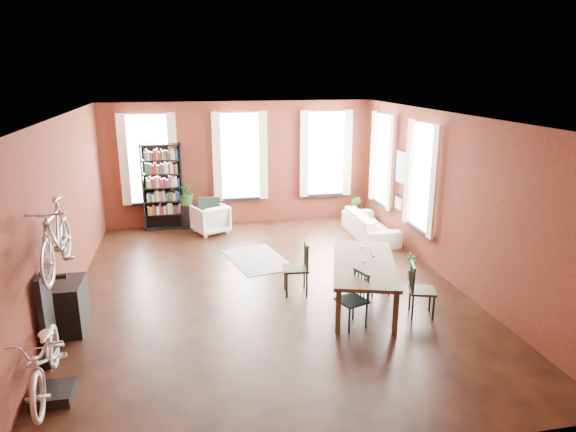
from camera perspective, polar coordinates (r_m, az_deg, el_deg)
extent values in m
plane|color=black|center=(9.72, -2.18, -8.11)|extent=(9.00, 9.00, 0.00)
cube|color=white|center=(8.91, -2.40, 11.03)|extent=(7.00, 9.00, 0.04)
cube|color=#4B1B12|center=(13.55, -5.35, 5.83)|extent=(7.00, 0.04, 3.20)
cube|color=#4B1B12|center=(5.07, 6.05, -11.87)|extent=(7.00, 0.04, 3.20)
cube|color=#4B1B12|center=(9.32, -24.04, -0.14)|extent=(0.04, 9.00, 3.20)
cube|color=#4B1B12|center=(10.32, 17.29, 1.98)|extent=(0.04, 9.00, 3.20)
cube|color=white|center=(13.45, -15.20, 6.13)|extent=(1.00, 0.04, 2.20)
cube|color=beige|center=(13.38, -15.22, 6.08)|extent=(1.40, 0.06, 2.30)
cube|color=white|center=(13.49, -5.36, 6.64)|extent=(1.00, 0.04, 2.20)
cube|color=beige|center=(13.42, -5.32, 6.60)|extent=(1.40, 0.06, 2.30)
cube|color=white|center=(13.92, 4.17, 6.96)|extent=(1.00, 0.04, 2.20)
cube|color=beige|center=(13.85, 4.25, 6.91)|extent=(1.40, 0.06, 2.30)
cube|color=white|center=(11.13, 14.81, 4.20)|extent=(0.04, 1.00, 2.20)
cube|color=beige|center=(11.10, 14.49, 4.20)|extent=(0.06, 1.40, 2.30)
cube|color=white|center=(13.10, 10.63, 6.17)|extent=(0.04, 1.00, 2.20)
cube|color=beige|center=(13.08, 10.34, 6.16)|extent=(0.06, 1.40, 2.30)
cube|color=black|center=(12.10, 12.51, 5.27)|extent=(0.04, 0.55, 0.75)
cube|color=black|center=(12.28, 12.27, 1.37)|extent=(0.04, 0.45, 0.35)
cube|color=#443929|center=(9.07, 8.37, -7.42)|extent=(1.65, 2.49, 0.78)
cube|color=#1A3839|center=(8.28, 7.11, -9.27)|extent=(0.53, 0.53, 0.90)
cube|color=black|center=(9.37, 0.86, -5.83)|extent=(0.49, 0.49, 0.97)
cube|color=black|center=(8.85, 14.71, -8.00)|extent=(0.52, 0.52, 0.90)
cube|color=#1B3C3A|center=(9.53, 10.20, -6.30)|extent=(0.44, 0.44, 0.79)
cube|color=black|center=(13.39, -13.74, 3.14)|extent=(1.00, 0.32, 2.20)
imported|color=silver|center=(12.98, -8.63, -0.17)|extent=(1.00, 0.98, 0.80)
imported|color=beige|center=(12.68, 9.12, -0.55)|extent=(0.61, 2.08, 0.81)
cube|color=black|center=(11.17, -3.42, -4.82)|extent=(1.46, 1.95, 0.01)
cube|color=black|center=(7.37, -24.66, -17.54)|extent=(0.49, 0.49, 0.14)
cube|color=black|center=(7.97, -25.22, -10.23)|extent=(0.16, 0.60, 1.30)
cube|color=black|center=(8.84, -22.95, -9.16)|extent=(0.40, 0.80, 0.80)
cube|color=black|center=(13.50, -11.11, -0.07)|extent=(0.32, 0.32, 0.62)
imported|color=#295321|center=(14.03, 7.29, 0.07)|extent=(0.63, 0.80, 0.32)
imported|color=#305F26|center=(10.55, 13.49, -6.08)|extent=(0.38, 0.53, 0.17)
imported|color=silver|center=(6.90, -25.72, -11.12)|extent=(0.67, 0.95, 1.72)
imported|color=#A5A8AD|center=(7.42, -24.69, 0.18)|extent=(0.47, 1.00, 1.66)
imported|color=#255421|center=(13.38, -11.18, 2.32)|extent=(0.67, 0.73, 0.53)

